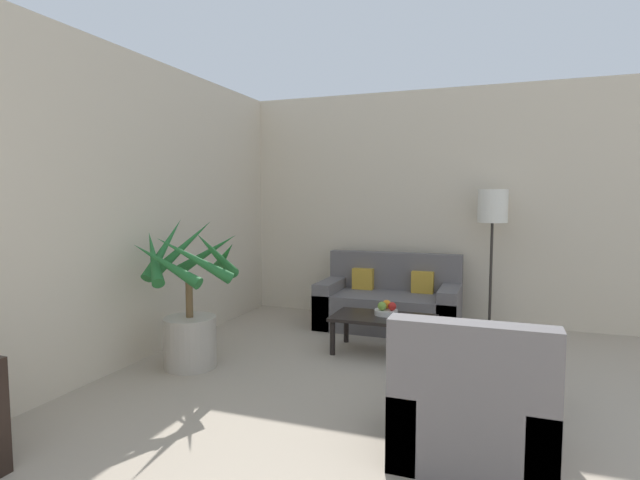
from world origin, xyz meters
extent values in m
cube|color=beige|center=(0.00, 6.71, 1.35)|extent=(7.65, 0.06, 2.70)
cube|color=beige|center=(-3.06, 3.34, 1.35)|extent=(0.06, 8.28, 2.70)
cylinder|color=#ADA393|center=(-2.50, 4.29, 0.22)|extent=(0.44, 0.44, 0.43)
cylinder|color=brown|center=(-2.50, 4.29, 0.61)|extent=(0.06, 0.06, 0.36)
cone|color=#23662D|center=(-2.23, 4.29, 0.98)|extent=(0.10, 0.61, 0.47)
cone|color=#23662D|center=(-2.29, 4.50, 0.93)|extent=(0.53, 0.53, 0.38)
cone|color=#23662D|center=(-2.50, 4.58, 0.96)|extent=(0.63, 0.10, 0.42)
cone|color=#23662D|center=(-2.68, 4.46, 1.01)|extent=(0.47, 0.47, 0.52)
cone|color=#23662D|center=(-2.75, 4.29, 1.02)|extent=(0.10, 0.55, 0.54)
cone|color=#23662D|center=(-2.70, 4.09, 0.97)|extent=(0.51, 0.51, 0.45)
cone|color=#23662D|center=(-2.50, 3.98, 0.93)|extent=(0.65, 0.10, 0.37)
cone|color=#23662D|center=(-2.30, 4.08, 0.97)|extent=(0.51, 0.51, 0.44)
cube|color=#605B5B|center=(-1.18, 6.11, 0.19)|extent=(1.53, 0.79, 0.39)
cube|color=#605B5B|center=(-1.18, 6.43, 0.60)|extent=(1.53, 0.16, 0.43)
cube|color=#605B5B|center=(-1.84, 6.11, 0.25)|extent=(0.20, 0.79, 0.51)
cube|color=#605B5B|center=(-0.52, 6.11, 0.25)|extent=(0.20, 0.79, 0.51)
cube|color=gold|center=(-1.52, 6.31, 0.51)|extent=(0.24, 0.12, 0.24)
cube|color=gold|center=(-0.84, 6.31, 0.51)|extent=(0.24, 0.12, 0.24)
cylinder|color=#2D2823|center=(-0.12, 6.39, 0.01)|extent=(0.24, 0.24, 0.03)
cylinder|color=#2D2823|center=(-0.12, 6.39, 0.60)|extent=(0.03, 0.03, 1.16)
cylinder|color=silver|center=(-0.12, 6.39, 1.36)|extent=(0.31, 0.31, 0.35)
cylinder|color=black|center=(-1.46, 5.02, 0.16)|extent=(0.05, 0.05, 0.32)
cylinder|color=black|center=(-0.60, 5.02, 0.16)|extent=(0.05, 0.05, 0.32)
cylinder|color=black|center=(-1.46, 5.45, 0.16)|extent=(0.05, 0.05, 0.32)
cylinder|color=black|center=(-0.60, 5.45, 0.16)|extent=(0.05, 0.05, 0.32)
cube|color=black|center=(-1.03, 5.23, 0.33)|extent=(0.95, 0.52, 0.03)
cylinder|color=beige|center=(-1.03, 5.30, 0.37)|extent=(0.22, 0.22, 0.05)
sphere|color=red|center=(-0.97, 5.28, 0.44)|extent=(0.08, 0.08, 0.08)
sphere|color=olive|center=(-1.06, 5.25, 0.44)|extent=(0.08, 0.08, 0.08)
sphere|color=orange|center=(-1.03, 5.34, 0.44)|extent=(0.08, 0.08, 0.08)
cube|color=#605B5B|center=(-0.15, 3.60, 0.21)|extent=(0.84, 0.76, 0.42)
cube|color=#605B5B|center=(-0.15, 3.30, 0.62)|extent=(0.84, 0.16, 0.41)
cube|color=#605B5B|center=(-0.49, 3.60, 0.26)|extent=(0.16, 0.76, 0.52)
cube|color=#605B5B|center=(0.19, 3.60, 0.26)|extent=(0.16, 0.76, 0.52)
cube|color=#605B5B|center=(-0.08, 4.42, 0.21)|extent=(0.57, 0.55, 0.41)
camera|label=1|loc=(-0.03, 0.74, 1.45)|focal=28.00mm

